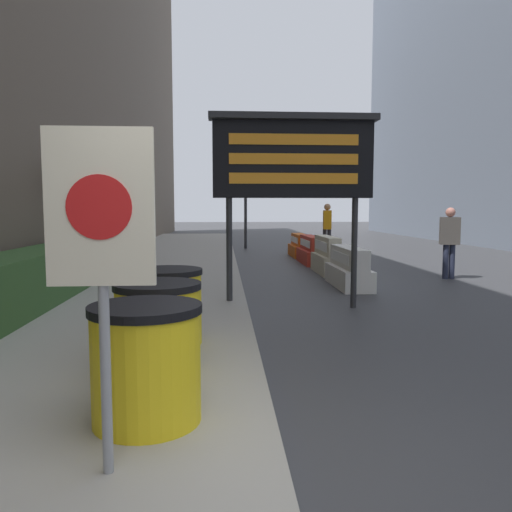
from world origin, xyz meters
TOP-DOWN VIEW (x-y plane):
  - ground_plane at (0.00, 0.00)m, footprint 120.00×120.00m
  - hedge_strip at (-3.40, 4.26)m, footprint 0.90×7.83m
  - bare_tree at (-3.35, 8.54)m, footprint 1.80×1.80m
  - barrel_drum_foreground at (-0.92, 0.84)m, footprint 0.79×0.79m
  - barrel_drum_middle at (-0.97, 1.87)m, footprint 0.79×0.79m
  - barrel_drum_back at (-1.00, 2.91)m, footprint 0.79×0.79m
  - warning_sign at (-1.04, 0.14)m, footprint 0.59×0.08m
  - message_board at (0.76, 5.48)m, footprint 2.71×0.36m
  - jersey_barrier_white at (2.28, 7.72)m, footprint 0.62×1.94m
  - jersey_barrier_cream at (2.28, 9.94)m, footprint 0.52×1.85m
  - jersey_barrier_red_striped at (2.28, 12.27)m, footprint 0.59×2.08m
  - jersey_barrier_orange_far at (2.28, 14.48)m, footprint 0.61×1.82m
  - traffic_cone_near at (2.35, 7.79)m, footprint 0.44×0.44m
  - traffic_light_near_curb at (0.55, 17.94)m, footprint 0.28×0.45m
  - pedestrian_worker at (3.51, 15.85)m, footprint 0.35×0.52m
  - pedestrian_passerby at (4.94, 8.76)m, footprint 0.50×0.38m

SIDE VIEW (x-z plane):
  - ground_plane at x=0.00m, z-range 0.00..0.00m
  - jersey_barrier_orange_far at x=2.28m, z-range -0.05..0.73m
  - jersey_barrier_red_striped at x=2.28m, z-range -0.05..0.78m
  - jersey_barrier_white at x=2.28m, z-range -0.05..0.79m
  - traffic_cone_near at x=2.35m, z-range -0.01..0.77m
  - jersey_barrier_cream at x=2.28m, z-range -0.06..0.89m
  - hedge_strip at x=-3.40m, z-range 0.15..0.99m
  - barrel_drum_foreground at x=-0.92m, z-range 0.15..0.99m
  - barrel_drum_middle at x=-0.97m, z-range 0.15..0.99m
  - barrel_drum_back at x=-1.00m, z-range 0.15..0.99m
  - pedestrian_passerby at x=4.94m, z-range 0.15..1.83m
  - pedestrian_worker at x=3.51m, z-range 0.17..2.01m
  - warning_sign at x=-1.04m, z-range 0.53..2.47m
  - bare_tree at x=-3.35m, z-range 0.23..3.06m
  - message_board at x=0.76m, z-range 0.87..4.03m
  - traffic_light_near_curb at x=0.55m, z-range 0.82..4.43m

